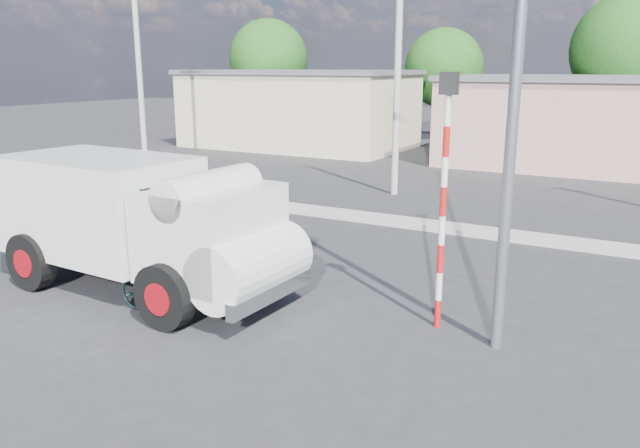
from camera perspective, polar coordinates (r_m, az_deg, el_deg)
The scene contains 10 objects.
ground_plane at distance 11.43m, azimuth -7.46°, elevation -8.77°, with size 120.00×120.00×0.00m, color #29292C.
median at distance 18.11m, azimuth 7.75°, elevation 0.16°, with size 40.00×0.80×0.16m, color #99968E.
truck at distance 12.78m, azimuth -15.88°, elevation 0.27°, with size 6.56×2.84×2.66m.
bicycle at distance 11.74m, azimuth -14.96°, elevation -5.97°, with size 0.64×1.85×0.97m, color #15282A.
cyclist at distance 11.64m, azimuth -15.05°, elevation -4.54°, with size 0.58×0.38×1.59m, color white.
traffic_pole at distance 10.54m, azimuth 11.29°, elevation 3.86°, with size 0.28×0.18×4.36m.
streetlight at distance 9.85m, azimuth 16.83°, elevation 16.67°, with size 2.34×0.22×9.00m.
building_row at distance 30.92m, azimuth 19.59°, elevation 9.15°, with size 37.80×7.30×4.44m.
tree_row at distance 36.93m, azimuth 25.97°, elevation 13.71°, with size 43.62×7.43×8.42m.
utility_poles at distance 20.62m, azimuth 21.03°, elevation 12.28°, with size 35.40×0.24×8.00m.
Camera 1 is at (6.37, -8.38, 4.44)m, focal length 35.00 mm.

